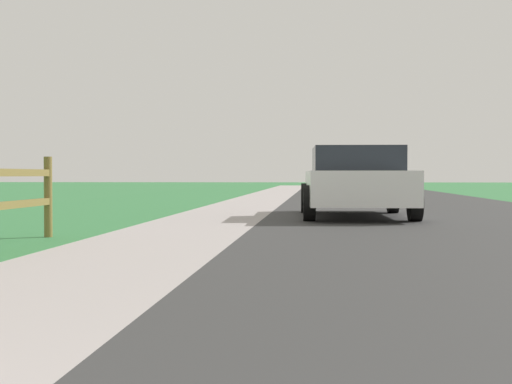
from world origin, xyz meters
name	(u,v)px	position (x,y,z in m)	size (l,w,h in m)	color
ground_plane	(287,200)	(0.00, 25.00, 0.00)	(120.00, 120.00, 0.00)	#33743E
road_asphalt	(388,199)	(3.50, 27.00, 0.00)	(7.00, 66.00, 0.01)	#333333
curb_concrete	(206,198)	(-3.00, 27.00, 0.00)	(6.00, 66.00, 0.01)	#A39A98
grass_verge	(164,198)	(-4.50, 27.00, 0.01)	(5.00, 66.00, 0.00)	#33743E
parked_suv_white	(355,182)	(1.80, 15.36, 0.71)	(2.27, 4.94, 1.40)	white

